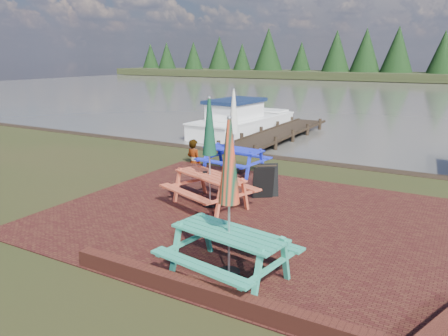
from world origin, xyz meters
TOP-DOWN VIEW (x-y plane):
  - ground at (0.00, 0.00)m, footprint 120.00×120.00m
  - paving at (0.00, 1.00)m, footprint 9.00×7.50m
  - brick_wall at (2.15, -2.42)m, footprint 6.21×1.79m
  - water at (0.00, 37.00)m, footprint 120.00×60.00m
  - far_treeline at (0.00, 66.00)m, footprint 120.00×10.00m
  - picnic_table_teal at (1.00, -1.72)m, footprint 2.21×2.03m
  - picnic_table_red at (-1.16, 1.21)m, footprint 2.43×2.30m
  - picnic_table_blue at (-2.17, 4.30)m, footprint 2.09×1.91m
  - chalkboard at (-0.22, 2.49)m, footprint 0.57×0.80m
  - jetty at (-3.50, 11.28)m, footprint 1.76×9.08m
  - boat_jetty at (-5.75, 11.84)m, footprint 2.89×6.96m
  - person at (-3.99, 4.77)m, footprint 0.69×0.53m

SIDE VIEW (x-z plane):
  - ground at x=0.00m, z-range 0.00..0.00m
  - water at x=0.00m, z-range -0.01..0.01m
  - paving at x=0.00m, z-range 0.00..0.02m
  - jetty at x=-3.50m, z-range -0.39..0.61m
  - brick_wall at x=2.15m, z-range 0.00..0.30m
  - boat_jetty at x=-5.75m, z-range -0.59..1.37m
  - chalkboard at x=-0.22m, z-range 0.02..0.90m
  - person at x=-3.99m, z-range 0.00..1.67m
  - picnic_table_blue at x=-2.17m, z-range -0.40..2.25m
  - picnic_table_red at x=-1.16m, z-range -0.40..2.30m
  - picnic_table_teal at x=1.00m, z-range -0.41..2.32m
  - far_treeline at x=0.00m, z-range -0.77..7.33m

